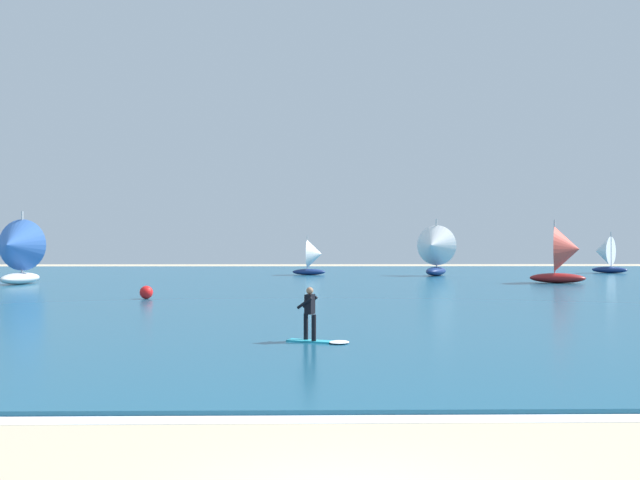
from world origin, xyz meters
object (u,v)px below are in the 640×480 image
object	(u,v)px
kitesurfer	(316,322)
marker_buoy	(146,292)
sailboat_near_shore	(16,251)
sailboat_leading	(565,254)
sailboat_mid_right	(314,257)
sailboat_center_horizon	(604,254)
sailboat_trailing	(434,250)

from	to	relation	value
kitesurfer	marker_buoy	world-z (taller)	kitesurfer
kitesurfer	sailboat_near_shore	distance (m)	39.35
sailboat_leading	sailboat_mid_right	size ratio (longest dim) A/B	1.26
kitesurfer	sailboat_near_shore	xyz separation A→B (m)	(-22.56, 32.18, 1.99)
sailboat_mid_right	marker_buoy	size ratio (longest dim) A/B	5.49
kitesurfer	sailboat_center_horizon	world-z (taller)	sailboat_center_horizon
sailboat_center_horizon	sailboat_trailing	xyz separation A→B (m)	(-20.11, -7.37, 0.53)
sailboat_center_horizon	sailboat_leading	distance (m)	24.32
sailboat_trailing	marker_buoy	xyz separation A→B (m)	(-21.47, -29.50, -2.23)
sailboat_leading	sailboat_trailing	size ratio (longest dim) A/B	0.89
kitesurfer	sailboat_mid_right	world-z (taller)	sailboat_mid_right
sailboat_center_horizon	sailboat_near_shore	world-z (taller)	sailboat_near_shore
sailboat_center_horizon	sailboat_leading	world-z (taller)	sailboat_leading
sailboat_center_horizon	marker_buoy	bearing A→B (deg)	-138.44
sailboat_center_horizon	marker_buoy	size ratio (longest dim) A/B	6.16
sailboat_trailing	kitesurfer	bearing A→B (deg)	-104.59
sailboat_near_shore	sailboat_center_horizon	bearing A→B (deg)	22.07
sailboat_leading	marker_buoy	bearing A→B (deg)	-151.68
kitesurfer	sailboat_trailing	distance (m)	48.69
sailboat_trailing	marker_buoy	bearing A→B (deg)	-126.05
kitesurfer	sailboat_leading	distance (m)	39.07
marker_buoy	sailboat_mid_right	bearing A→B (deg)	73.36
kitesurfer	marker_buoy	xyz separation A→B (m)	(-9.22, 17.58, -0.24)
sailboat_center_horizon	sailboat_leading	bearing A→B (deg)	-120.11
sailboat_mid_right	sailboat_trailing	bearing A→B (deg)	-11.85
marker_buoy	sailboat_center_horizon	bearing A→B (deg)	41.56
sailboat_center_horizon	sailboat_trailing	size ratio (longest dim) A/B	0.80
kitesurfer	sailboat_trailing	xyz separation A→B (m)	(12.25, 47.08, 1.99)
kitesurfer	sailboat_trailing	bearing A→B (deg)	75.41
sailboat_center_horizon	marker_buoy	world-z (taller)	sailboat_center_horizon
sailboat_trailing	marker_buoy	distance (m)	36.56
sailboat_trailing	marker_buoy	size ratio (longest dim) A/B	7.74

